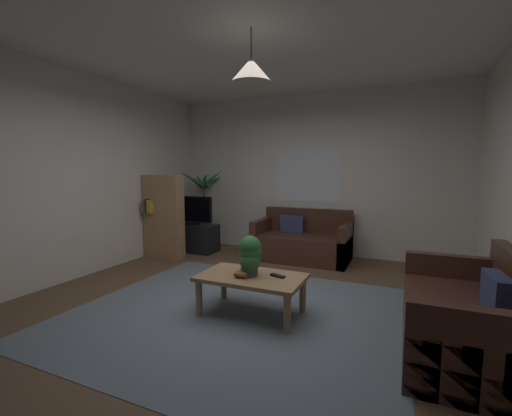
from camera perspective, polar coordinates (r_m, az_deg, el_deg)
floor at (r=3.82m, az=-1.90°, el=-16.49°), size 5.07×5.35×0.02m
rug at (r=3.65m, az=-3.33°, el=-17.38°), size 3.30×2.94×0.01m
wall_back at (r=6.07m, az=9.28°, el=5.64°), size 5.19×0.06×2.82m
wall_left at (r=5.18m, az=-28.55°, el=4.87°), size 0.06×5.35×2.82m
ceiling at (r=3.77m, az=-2.08°, el=27.39°), size 5.07×5.35×0.02m
window_pane at (r=6.05m, az=8.82°, el=5.34°), size 1.13×0.01×0.91m
couch_under_window at (r=5.69m, az=7.83°, el=-5.88°), size 1.54×0.86×0.82m
couch_right_side at (r=3.31m, az=32.24°, el=-15.87°), size 0.86×1.55×0.82m
coffee_table at (r=3.51m, az=-0.77°, el=-12.33°), size 1.06×0.63×0.41m
book_on_table_0 at (r=3.44m, az=-2.35°, el=-11.38°), size 0.13×0.09×0.03m
book_on_table_1 at (r=3.43m, az=-2.45°, el=-11.00°), size 0.14×0.13×0.03m
remote_on_table_0 at (r=3.45m, az=3.67°, el=-11.39°), size 0.17×0.10×0.02m
potted_plant_on_table at (r=3.44m, az=-0.99°, el=-7.86°), size 0.24×0.25×0.41m
tv_stand at (r=6.31m, az=-10.61°, el=-4.95°), size 0.90×0.44×0.50m
tv at (r=6.21m, az=-10.82°, el=-0.32°), size 0.83×0.16×0.52m
potted_palm_corner at (r=6.70m, az=-8.85°, el=0.17°), size 0.83×0.94×1.56m
bookshelf_corner at (r=5.88m, az=-15.43°, el=-1.40°), size 0.70×0.31×1.40m
pendant_lamp at (r=3.46m, az=-0.82°, el=22.29°), size 0.40×0.40×0.51m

